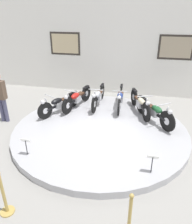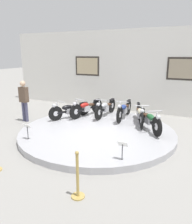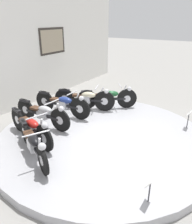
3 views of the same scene
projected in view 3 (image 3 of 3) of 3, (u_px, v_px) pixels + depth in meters
name	position (u px, v px, depth m)	size (l,w,h in m)	color
ground_plane	(103.00, 141.00, 5.82)	(60.00, 60.00, 0.00)	gray
display_platform	(103.00, 138.00, 5.78)	(5.49, 5.49, 0.20)	#ADADB2
motorcycle_black	(33.00, 142.00, 4.66)	(0.94, 1.76, 0.78)	black
motorcycle_red	(31.00, 126.00, 5.32)	(0.65, 1.94, 0.80)	black
motorcycle_silver	(43.00, 113.00, 6.07)	(0.54, 2.00, 0.80)	black
motorcycle_blue	(63.00, 103.00, 6.73)	(0.54, 2.03, 0.82)	black
motorcycle_cream	(85.00, 98.00, 7.16)	(0.79, 1.92, 0.81)	black
motorcycle_green	(108.00, 97.00, 7.26)	(1.23, 1.66, 0.81)	black
info_placard_front_left	(150.00, 184.00, 3.49)	(0.26, 0.11, 0.51)	#333338
info_placard_front_centre	(189.00, 116.00, 5.95)	(0.26, 0.11, 0.51)	#333338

